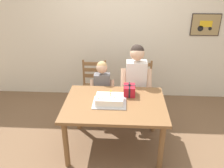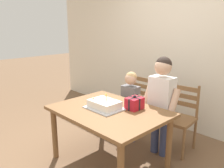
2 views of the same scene
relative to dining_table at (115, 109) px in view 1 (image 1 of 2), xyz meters
The scene contains 9 objects.
ground_plane 0.63m from the dining_table, ahead, with size 20.00×20.00×0.00m, color brown.
back_wall 1.79m from the dining_table, 89.81° to the left, with size 6.40×0.11×2.60m.
dining_table is the anchor object (origin of this frame).
birthday_cake 0.16m from the dining_table, 169.33° to the right, with size 0.44×0.34×0.19m.
gift_box_red_large 0.35m from the dining_table, 51.13° to the left, with size 0.16×0.20×0.18m.
chair_left 1.04m from the dining_table, 113.25° to the left, with size 0.42×0.42×0.92m.
chair_right 1.04m from the dining_table, 66.97° to the left, with size 0.46×0.46×0.92m.
child_older 0.73m from the dining_table, 64.97° to the left, with size 0.48×0.27×1.33m.
child_younger 0.69m from the dining_table, 109.55° to the left, with size 0.38×0.22×1.06m.
Camera 1 is at (0.12, -2.75, 2.32)m, focal length 38.43 mm.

